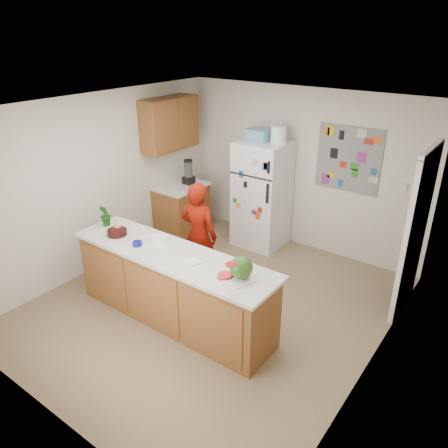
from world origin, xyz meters
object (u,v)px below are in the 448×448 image
Objects in this scene: refrigerator at (262,195)px; person at (199,235)px; watermelon at (241,268)px; cherry_bowl at (117,232)px.

person is at bearing -91.46° from refrigerator.
watermelon is at bearing 139.29° from person.
cherry_bowl is (-0.61, -2.43, 0.11)m from refrigerator.
cherry_bowl is at bearing -104.16° from refrigerator.
refrigerator reaches higher than cherry_bowl.
refrigerator reaches higher than person.
person is at bearing 57.31° from cherry_bowl.
refrigerator is 1.54m from person.
watermelon is at bearing 1.86° from cherry_bowl.
watermelon is 1.83m from cherry_bowl.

